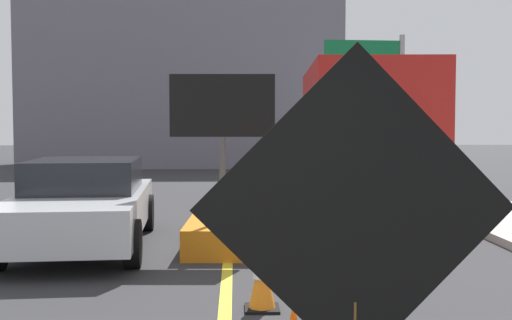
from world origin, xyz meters
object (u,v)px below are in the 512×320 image
at_px(pickup_car, 84,203).
at_px(roadwork_sign, 355,218).
at_px(highway_guide_sign, 379,81).
at_px(box_truck, 358,134).
at_px(arrow_board_trailer, 223,219).
at_px(traffic_cone_mid_lane, 262,279).

bearing_deg(pickup_car, roadwork_sign, -66.50).
bearing_deg(highway_guide_sign, pickup_car, -122.66).
relative_size(roadwork_sign, box_truck, 0.31).
height_order(arrow_board_trailer, traffic_cone_mid_lane, arrow_board_trailer).
relative_size(arrow_board_trailer, box_truck, 0.36).
xyz_separation_m(arrow_board_trailer, highway_guide_sign, (5.11, 11.78, 2.94)).
bearing_deg(traffic_cone_mid_lane, highway_guide_sign, 72.71).
distance_m(box_truck, traffic_cone_mid_lane, 8.31).
xyz_separation_m(arrow_board_trailer, box_truck, (3.00, 4.66, 1.25)).
bearing_deg(box_truck, pickup_car, -140.47).
distance_m(pickup_car, highway_guide_sign, 13.82).
height_order(roadwork_sign, traffic_cone_mid_lane, roadwork_sign).
height_order(roadwork_sign, box_truck, box_truck).
height_order(box_truck, traffic_cone_mid_lane, box_truck).
bearing_deg(traffic_cone_mid_lane, box_truck, 72.04).
bearing_deg(pickup_car, arrow_board_trailer, -9.63).
relative_size(roadwork_sign, highway_guide_sign, 0.47).
relative_size(arrow_board_trailer, pickup_car, 0.57).
distance_m(arrow_board_trailer, box_truck, 5.68).
height_order(roadwork_sign, arrow_board_trailer, arrow_board_trailer).
bearing_deg(highway_guide_sign, arrow_board_trailer, -113.45).
xyz_separation_m(box_truck, highway_guide_sign, (2.11, 7.12, 1.69)).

